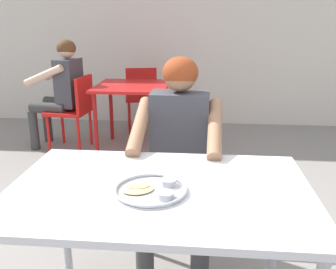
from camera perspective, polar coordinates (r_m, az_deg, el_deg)
table_foreground at (r=1.57m, az=-1.32°, el=-10.59°), size 1.26×0.81×0.76m
thali_tray at (r=1.49m, az=-2.57°, el=-8.53°), size 0.30×0.30×0.03m
chair_foreground at (r=2.40m, az=2.00°, el=-5.26°), size 0.44×0.42×0.83m
diner_foreground at (r=2.11m, az=1.60°, el=-1.60°), size 0.50×0.56×1.22m
table_background_red at (r=4.04m, az=-5.60°, el=6.30°), size 0.78×0.79×0.74m
chair_red_left at (r=4.19m, az=-14.27°, el=4.18°), size 0.47×0.46×0.83m
chair_red_right at (r=4.04m, az=2.48°, el=4.40°), size 0.44×0.45×0.87m
chair_red_far at (r=4.71m, az=-4.21°, el=6.20°), size 0.48×0.50×0.85m
patron_background at (r=4.26m, az=-16.21°, el=7.43°), size 0.58×0.53×1.21m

